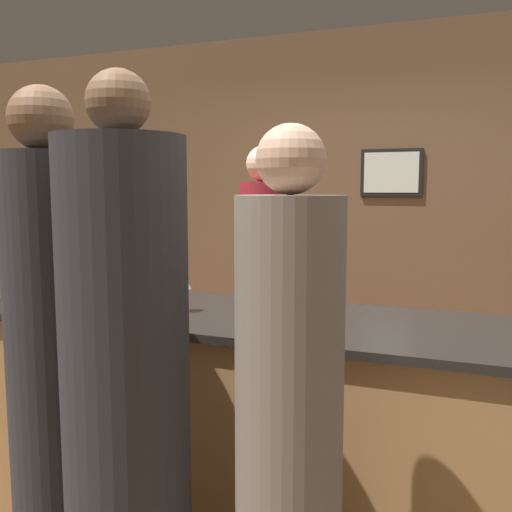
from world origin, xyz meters
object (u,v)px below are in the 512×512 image
object	(u,v)px
guest_1	(127,416)
guest_2	(289,458)
guest_0	(52,382)
bartender	(264,315)

from	to	relation	value
guest_1	guest_2	bearing A→B (deg)	6.52
guest_0	guest_2	distance (m)	0.92
bartender	guest_0	size ratio (longest dim) A/B	0.95
guest_0	guest_2	world-z (taller)	guest_0
guest_0	guest_1	bearing A→B (deg)	-16.57
guest_0	guest_1	distance (m)	0.41
bartender	guest_0	bearing A→B (deg)	80.80
guest_1	guest_2	world-z (taller)	guest_1
guest_0	guest_1	xyz separation A→B (m)	(0.40, -0.12, -0.02)
bartender	guest_2	xyz separation A→B (m)	(0.67, -1.56, -0.04)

